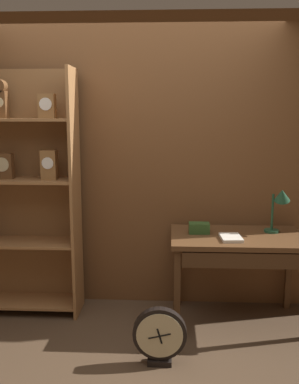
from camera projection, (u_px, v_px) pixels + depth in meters
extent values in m
plane|color=#4C3826|center=(122.00, 379.00, 2.86)|extent=(10.00, 10.00, 0.00)
cube|color=brown|center=(136.00, 164.00, 3.85)|extent=(4.80, 0.05, 2.60)
cube|color=#9E6B3D|center=(76.00, 195.00, 3.64)|extent=(0.02, 0.35, 2.12)
cube|color=brown|center=(13.00, 191.00, 3.84)|extent=(1.24, 0.01, 2.12)
cube|color=#9E6B3D|center=(12.00, 301.00, 3.85)|extent=(1.19, 0.33, 0.02)
cube|color=#9E6B3D|center=(9.00, 242.00, 3.75)|extent=(1.19, 0.33, 0.02)
cube|color=#9E6B3D|center=(5.00, 180.00, 3.65)|extent=(1.19, 0.33, 0.02)
cube|color=#9E6B3D|center=(1.00, 120.00, 3.55)|extent=(1.19, 0.33, 0.02)
cube|color=brown|center=(0.00, 105.00, 3.55)|extent=(0.11, 0.09, 0.22)
cube|color=brown|center=(4.00, 166.00, 3.63)|extent=(0.16, 0.08, 0.22)
cylinder|color=#C6B78C|center=(2.00, 165.00, 3.59)|extent=(0.12, 0.01, 0.12)
cube|color=olive|center=(47.00, 106.00, 3.51)|extent=(0.13, 0.09, 0.20)
cylinder|color=white|center=(45.00, 104.00, 3.46)|extent=(0.10, 0.01, 0.10)
cube|color=olive|center=(49.00, 165.00, 3.59)|extent=(0.13, 0.09, 0.25)
cylinder|color=white|center=(47.00, 163.00, 3.53)|extent=(0.10, 0.01, 0.10)
cube|color=brown|center=(238.00, 238.00, 3.53)|extent=(1.11, 0.65, 0.04)
cube|color=#50321B|center=(177.00, 293.00, 3.35)|extent=(0.05, 0.05, 0.72)
cube|color=#50321B|center=(176.00, 268.00, 3.89)|extent=(0.05, 0.05, 0.72)
cube|color=#50321B|center=(288.00, 270.00, 3.84)|extent=(0.05, 0.05, 0.72)
cube|color=#472C18|center=(244.00, 261.00, 3.24)|extent=(0.94, 0.03, 0.12)
cylinder|color=#1E472D|center=(271.00, 231.00, 3.62)|extent=(0.12, 0.12, 0.02)
cylinder|color=#1E472D|center=(272.00, 212.00, 3.59)|extent=(0.02, 0.02, 0.31)
cone|color=#1E472D|center=(282.00, 195.00, 3.51)|extent=(0.17, 0.19, 0.14)
cube|color=#2D5123|center=(199.00, 228.00, 3.58)|extent=(0.17, 0.11, 0.09)
cube|color=silver|center=(231.00, 238.00, 3.41)|extent=(0.18, 0.23, 0.02)
cube|color=black|center=(160.00, 361.00, 3.04)|extent=(0.17, 0.11, 0.04)
cylinder|color=black|center=(160.00, 333.00, 3.00)|extent=(0.38, 0.06, 0.38)
cylinder|color=#C6B78C|center=(160.00, 336.00, 2.96)|extent=(0.33, 0.01, 0.33)
cube|color=black|center=(160.00, 336.00, 2.96)|extent=(0.04, 0.01, 0.11)
cube|color=black|center=(160.00, 336.00, 2.96)|extent=(0.16, 0.01, 0.05)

